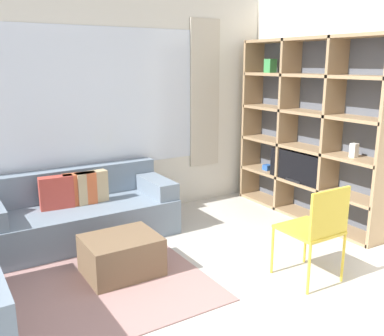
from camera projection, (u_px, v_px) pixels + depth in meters
name	position (u px, v px, depth m)	size (l,w,h in m)	color
wall_back	(97.00, 107.00, 4.93)	(5.85, 0.11, 2.70)	silver
wall_right	(338.00, 108.00, 4.92)	(0.07, 4.07, 2.70)	silver
area_rug	(56.00, 287.00, 3.62)	(2.41, 1.95, 0.01)	gray
shelving_unit	(310.00, 131.00, 5.10)	(0.35, 2.12, 2.14)	#515660
couch_main	(79.00, 213.00, 4.59)	(2.00, 0.83, 0.72)	slate
ottoman	(121.00, 256.00, 3.82)	(0.65, 0.53, 0.36)	brown
folding_chair	(317.00, 225.00, 3.61)	(0.44, 0.46, 0.86)	gold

